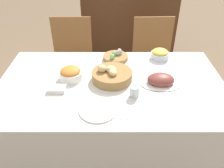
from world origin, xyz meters
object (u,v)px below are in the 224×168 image
chair_far_right (153,59)px  ham_platter (161,80)px  knife (122,110)px  bread_basket (112,75)px  spoon (127,110)px  egg_basket (117,56)px  carrot_bowl (71,73)px  drinking_cup (135,92)px  chair_far_left (73,58)px  pineapple_bowl (161,54)px  fork (75,110)px  butter_dish (57,89)px  sideboard (129,31)px  dinner_plate (99,110)px

chair_far_right → ham_platter: chair_far_right is taller
knife → bread_basket: bearing=103.5°
spoon → egg_basket: bearing=91.6°
carrot_bowl → drinking_cup: carrot_bowl is taller
bread_basket → ham_platter: bread_basket is taller
egg_basket → carrot_bowl: (-0.34, -0.30, 0.02)m
chair_far_left → ham_platter: chair_far_left is taller
pineapple_bowl → bread_basket: bearing=-140.7°
pineapple_bowl → spoon: bearing=-115.1°
spoon → fork: bearing=176.7°
drinking_cup → spoon: bearing=-112.1°
carrot_bowl → pineapple_bowl: carrot_bowl is taller
bread_basket → chair_far_left: bearing=118.5°
ham_platter → fork: ham_platter is taller
bread_basket → butter_dish: bread_basket is taller
egg_basket → carrot_bowl: size_ratio=1.23×
sideboard → dinner_plate: 1.96m
knife → dinner_plate: bearing=-176.7°
pineapple_bowl → chair_far_left: bearing=151.9°
chair_far_left → sideboard: size_ratio=0.77×
carrot_bowl → knife: bearing=-44.7°
chair_far_right → bread_basket: (-0.44, -0.78, 0.29)m
ham_platter → bread_basket: bearing=172.0°
carrot_bowl → dinner_plate: size_ratio=0.71×
ham_platter → butter_dish: (-0.74, -0.09, -0.01)m
carrot_bowl → fork: (0.07, -0.36, -0.04)m
butter_dish → chair_far_right: bearing=48.2°
dinner_plate → chair_far_left: bearing=106.9°
bread_basket → egg_basket: bearing=83.6°
chair_far_right → fork: bearing=-122.5°
fork → sideboard: bearing=80.1°
chair_far_right → dinner_plate: bearing=-116.7°
carrot_bowl → butter_dish: size_ratio=1.41×
bread_basket → pineapple_bowl: (0.41, 0.34, -0.00)m
ham_platter → pineapple_bowl: size_ratio=1.93×
chair_far_right → egg_basket: size_ratio=4.30×
egg_basket → spoon: size_ratio=1.20×
fork → knife: 0.29m
chair_far_left → ham_platter: (0.78, -0.83, 0.27)m
sideboard → pineapple_bowl: (0.19, -1.24, 0.29)m
chair_far_right → egg_basket: bearing=-133.0°
pineapple_bowl → knife: (-0.35, -0.68, -0.04)m
drinking_cup → butter_dish: size_ratio=0.61×
carrot_bowl → fork: carrot_bowl is taller
bread_basket → egg_basket: 0.32m
fork → knife: bearing=3.3°
egg_basket → spoon: egg_basket is taller
chair_far_left → fork: (0.20, -1.13, 0.25)m
fork → egg_basket: bearing=71.6°
spoon → sideboard: bearing=82.9°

